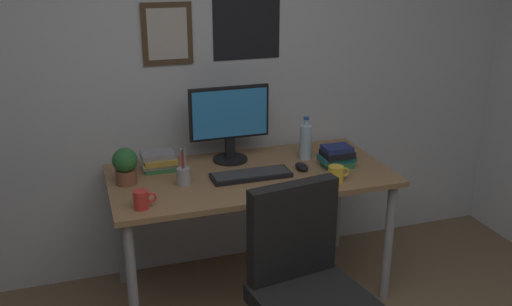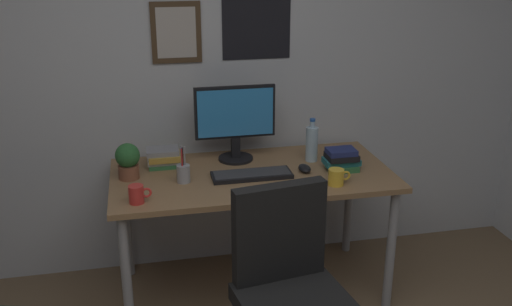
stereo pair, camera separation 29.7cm
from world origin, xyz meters
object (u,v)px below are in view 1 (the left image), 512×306
at_px(keyboard, 251,175).
at_px(water_bottle, 306,141).
at_px(computer_mouse, 302,167).
at_px(book_stack_left, 337,156).
at_px(monitor, 229,121).
at_px(coffee_mug_far, 142,199).
at_px(office_chair, 306,283).
at_px(coffee_mug_near, 336,174).
at_px(book_stack_right, 159,161).
at_px(potted_plant, 125,165).
at_px(pen_cup, 184,175).

relative_size(keyboard, water_bottle, 1.70).
bearing_deg(computer_mouse, book_stack_left, -4.07).
distance_m(monitor, coffee_mug_far, 0.77).
distance_m(office_chair, coffee_mug_near, 0.71).
height_order(water_bottle, book_stack_right, water_bottle).
xyz_separation_m(coffee_mug_near, coffee_mug_far, (-1.01, -0.01, 0.00)).
distance_m(monitor, book_stack_right, 0.45).
bearing_deg(book_stack_right, coffee_mug_near, -28.38).
xyz_separation_m(computer_mouse, book_stack_left, (0.21, -0.01, 0.04)).
height_order(monitor, potted_plant, monitor).
bearing_deg(book_stack_right, keyboard, -30.83).
height_order(keyboard, potted_plant, potted_plant).
bearing_deg(coffee_mug_far, pen_cup, 41.28).
bearing_deg(coffee_mug_near, office_chair, -125.99).
xyz_separation_m(monitor, book_stack_right, (-0.41, -0.01, -0.19)).
xyz_separation_m(office_chair, water_bottle, (0.37, 0.91, 0.32)).
xyz_separation_m(potted_plant, book_stack_right, (0.19, 0.15, -0.06)).
distance_m(water_bottle, book_stack_left, 0.21).
relative_size(coffee_mug_far, potted_plant, 0.57).
xyz_separation_m(office_chair, book_stack_left, (0.49, 0.74, 0.27)).
bearing_deg(potted_plant, keyboard, -10.42).
bearing_deg(coffee_mug_near, monitor, 133.02).
bearing_deg(monitor, office_chair, -87.01).
distance_m(keyboard, pen_cup, 0.37).
xyz_separation_m(coffee_mug_near, pen_cup, (-0.77, 0.20, 0.01)).
xyz_separation_m(water_bottle, book_stack_left, (0.12, -0.17, -0.05)).
xyz_separation_m(computer_mouse, water_bottle, (0.09, 0.16, 0.09)).
height_order(pen_cup, book_stack_right, pen_cup).
bearing_deg(potted_plant, computer_mouse, -6.11).
distance_m(office_chair, computer_mouse, 0.84).
bearing_deg(office_chair, water_bottle, 67.77).
distance_m(coffee_mug_far, pen_cup, 0.32).
height_order(monitor, book_stack_left, monitor).
height_order(monitor, computer_mouse, monitor).
bearing_deg(water_bottle, monitor, 165.54).
height_order(coffee_mug_near, potted_plant, potted_plant).
height_order(monitor, coffee_mug_near, monitor).
height_order(coffee_mug_near, book_stack_left, book_stack_left).
distance_m(coffee_mug_far, book_stack_right, 0.50).
xyz_separation_m(keyboard, coffee_mug_near, (0.41, -0.20, 0.03)).
xyz_separation_m(water_bottle, coffee_mug_far, (-0.99, -0.38, -0.06)).
bearing_deg(water_bottle, pen_cup, -167.43).
bearing_deg(pen_cup, book_stack_right, 108.19).
xyz_separation_m(coffee_mug_far, book_stack_right, (0.16, 0.48, 0.00)).
relative_size(keyboard, book_stack_left, 2.20).
height_order(potted_plant, book_stack_left, potted_plant).
bearing_deg(keyboard, book_stack_right, 149.17).
height_order(water_bottle, book_stack_left, water_bottle).
height_order(monitor, water_bottle, monitor).
bearing_deg(pen_cup, monitor, 40.31).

